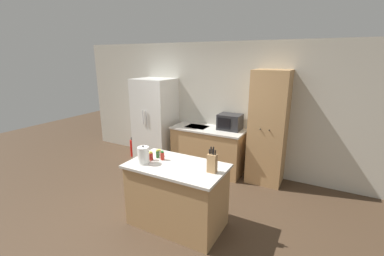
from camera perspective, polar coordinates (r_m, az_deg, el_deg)
ground_plane at (r=3.96m, az=-7.23°, el=-20.24°), size 14.00×14.00×0.00m
wall_back at (r=5.37m, az=6.89°, el=4.61°), size 7.20×0.06×2.60m
refrigerator at (r=5.82m, az=-8.15°, el=1.66°), size 0.82×0.74×1.86m
back_counter at (r=5.35m, az=3.59°, el=-4.71°), size 1.49×0.67×0.91m
pantry_cabinet at (r=4.88m, az=16.55°, el=-0.08°), size 0.64×0.54×2.10m
kitchen_island at (r=3.69m, az=-3.35°, el=-14.60°), size 1.33×0.78×0.91m
microwave at (r=5.13m, az=8.41°, el=1.35°), size 0.45×0.36×0.31m
knife_block at (r=3.24m, az=4.49°, el=-7.73°), size 0.12×0.08×0.34m
spice_bottle_tall_dark at (r=3.80m, az=-7.23°, el=-5.48°), size 0.05×0.05×0.10m
spice_bottle_short_red at (r=3.66m, az=-9.13°, el=-6.17°), size 0.06×0.06×0.13m
spice_bottle_amber_oil at (r=3.73m, az=-7.67°, el=-5.74°), size 0.05×0.05×0.12m
spice_bottle_green_herb at (r=3.65m, az=-6.60°, el=-6.14°), size 0.05×0.05×0.13m
kettle at (r=3.56m, az=-10.75°, el=-5.95°), size 0.16×0.16×0.26m
fire_extinguisher at (r=6.31m, az=-13.07°, el=-4.30°), size 0.11×0.11×0.47m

